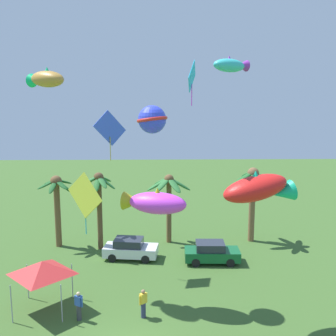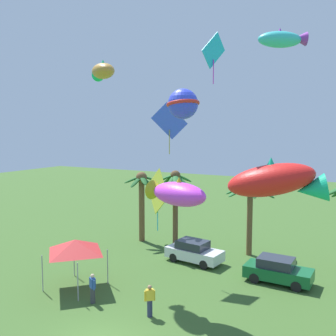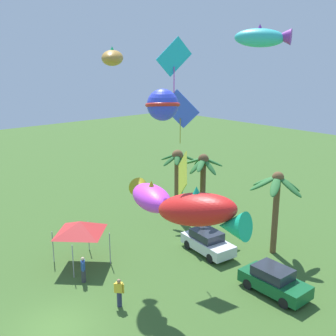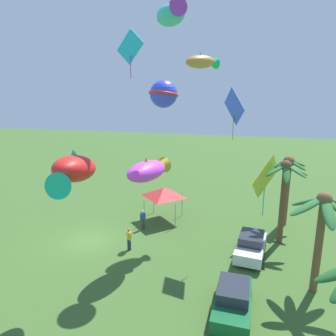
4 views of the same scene
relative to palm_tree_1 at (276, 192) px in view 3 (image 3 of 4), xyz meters
name	(u,v)px [view 3 (image 3 of 4)]	position (x,y,z in m)	size (l,w,h in m)	color
ground_plane	(56,328)	(-2.13, -14.76, -4.29)	(120.00, 120.00, 0.00)	#3D6028
palm_tree_1	(276,192)	(0.00, 0.00, 0.00)	(3.65, 3.47, 5.66)	brown
palm_tree_2	(203,176)	(-5.37, -1.29, 0.17)	(2.79, 2.90, 6.08)	brown
palm_tree_3	(177,170)	(-8.78, -0.67, -0.19)	(2.69, 2.85, 5.74)	brown
parked_car_0	(274,281)	(2.99, -4.18, -3.54)	(3.95, 1.84, 1.51)	#145B2D
parked_car_1	(208,242)	(-2.90, -3.31, -3.54)	(4.08, 2.18, 1.51)	silver
spectator_0	(119,292)	(-1.63, -11.38, -3.48)	(0.44, 0.42, 1.59)	#2D3351
spectator_1	(83,269)	(-5.03, -11.55, -3.48)	(0.48, 0.39, 1.59)	#38383D
festival_tent	(80,227)	(-7.18, -10.42, -1.82)	(2.86, 2.86, 2.85)	#9E9EA3
kite_diamond_0	(180,110)	(-3.98, -4.89, 5.37)	(2.00, 1.39, 3.34)	#3E60ED
kite_diamond_1	(183,175)	(-6.23, -2.52, 0.27)	(2.84, 1.92, 4.67)	#C9D737
kite_diamond_2	(174,58)	(0.98, -9.91, 8.43)	(0.51, 1.64, 2.37)	#22C1EA
kite_ball_3	(163,105)	(-1.13, -8.76, 6.17)	(2.42, 2.42, 1.58)	#3847F0
kite_fish_4	(263,37)	(3.49, -7.18, 9.25)	(2.51, 1.92, 0.98)	#36C8C5
kite_fish_5	(150,196)	(-1.06, -9.70, 1.64)	(3.89, 2.55, 1.49)	#E942EF
kite_fish_6	(201,211)	(4.32, -11.53, 2.82)	(4.20, 2.45, 1.90)	red
kite_fish_7	(113,58)	(-7.28, -7.49, 8.43)	(2.90, 2.68, 1.22)	#BF8735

